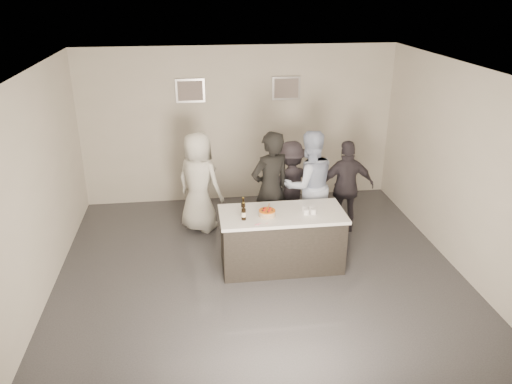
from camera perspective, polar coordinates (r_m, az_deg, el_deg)
floor at (r=7.55m, az=0.50°, el=-9.54°), size 6.00×6.00×0.00m
ceiling at (r=6.46m, az=0.60°, el=13.53°), size 6.00×6.00×0.00m
wall_back at (r=9.70m, az=-1.95°, el=7.62°), size 6.00×0.04×3.00m
wall_front at (r=4.27m, az=6.34°, el=-13.88°), size 6.00×0.04×3.00m
wall_left at (r=7.12m, az=-24.10°, el=-0.18°), size 0.04×6.00×3.00m
wall_right at (r=7.85m, az=22.81°, el=2.06°), size 0.04×6.00×3.00m
picture_left at (r=9.46m, az=-7.53°, el=11.41°), size 0.54×0.04×0.44m
picture_right at (r=9.63m, az=3.46°, el=11.76°), size 0.54×0.04×0.44m
bar_counter at (r=7.59m, az=2.94°, el=-5.45°), size 1.86×0.86×0.90m
cake at (r=7.27m, az=1.27°, el=-2.46°), size 0.25×0.25×0.08m
beer_bottle_a at (r=7.28m, az=-1.48°, el=-1.63°), size 0.07×0.07×0.26m
beer_bottle_b at (r=7.12m, az=-1.42°, el=-2.23°), size 0.07×0.07×0.26m
tumbler_cluster at (r=7.41m, az=6.10°, el=-2.07°), size 0.19×0.19×0.08m
candles at (r=7.04m, az=0.83°, el=-3.66°), size 0.24×0.08×0.01m
person_main_black at (r=8.02m, az=1.65°, el=0.29°), size 0.83×0.71×1.94m
person_main_blue at (r=8.32m, az=6.05°, el=0.78°), size 1.01×0.85×1.87m
person_guest_left at (r=8.60m, az=-6.55°, el=1.12°), size 1.03×0.97×1.76m
person_guest_right at (r=8.66m, az=10.29°, el=0.57°), size 0.97×0.41×1.64m
person_guest_back at (r=8.77m, az=3.96°, el=0.91°), size 1.13×0.84×1.56m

